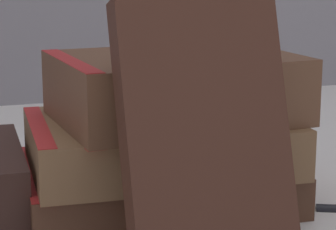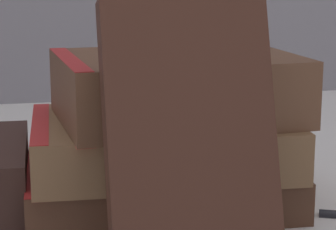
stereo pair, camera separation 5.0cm
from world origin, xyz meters
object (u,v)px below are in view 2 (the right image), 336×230
Objects in this scene: pocket_watch at (219,54)px; book_leaning_front at (190,143)px; reading_glasses at (47,161)px; book_flat_bottom at (151,182)px; book_flat_top at (170,88)px; book_flat_middle at (154,143)px.

book_leaning_front is at bearing -117.26° from pocket_watch.
reading_glasses is at bearing 125.38° from pocket_watch.
book_flat_top is (0.01, -0.02, 0.07)m from book_flat_bottom.
book_leaning_front is 0.09m from pocket_watch.
reading_glasses is at bearing 107.73° from book_leaning_front.
book_flat_middle is 0.16m from reading_glasses.
book_flat_top reaches higher than reading_glasses.
book_leaning_front reaches higher than book_flat_top.
book_leaning_front reaches higher than book_flat_middle.
book_flat_bottom is at bearing 119.20° from book_flat_top.
book_flat_top is 1.57× the size of reading_glasses.
book_leaning_front is at bearing -80.21° from reading_glasses.
pocket_watch is (0.03, -0.02, 0.03)m from book_flat_top.
reading_glasses is (-0.07, 0.23, -0.07)m from book_leaning_front.
book_flat_bottom is 0.13m from book_leaning_front.
book_leaning_front reaches higher than reading_glasses.
pocket_watch reaches higher than book_flat_middle.
book_flat_middle is 0.11m from book_leaning_front.
book_flat_middle reaches higher than reading_glasses.
book_flat_top reaches higher than book_flat_middle.
pocket_watch is (0.04, -0.04, 0.10)m from book_flat_bottom.
reading_glasses is at bearing 122.28° from book_flat_middle.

